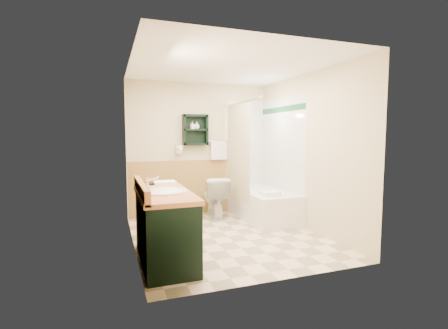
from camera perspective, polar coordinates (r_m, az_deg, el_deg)
The scene contains 25 objects.
floor at distance 4.79m, azimuth 0.63°, elevation -12.54°, with size 3.00×3.00×0.00m, color beige.
back_wall at distance 6.01m, azimuth -4.38°, elevation 2.74°, with size 2.60×0.04×2.40m, color beige.
left_wall at distance 4.29m, azimuth -16.14°, elevation 1.53°, with size 0.04×3.00×2.40m, color beige.
right_wall at distance 5.17m, azimuth 14.51°, elevation 2.17°, with size 0.04×3.00×2.40m, color beige.
ceiling at distance 4.66m, azimuth 0.66°, elevation 17.12°, with size 2.60×3.00×0.04m, color white.
wainscot_left at distance 4.39m, azimuth -15.44°, elevation -7.61°, with size 2.98×2.98×1.00m, color tan, non-canonical shape.
wainscot_back at distance 6.05m, azimuth -4.25°, elevation -3.92°, with size 2.58×2.58×1.00m, color tan, non-canonical shape.
mirror_frame at distance 3.74m, azimuth -14.96°, elevation 5.64°, with size 1.30×1.30×1.00m, color #905B2F, non-canonical shape.
mirror_glass at distance 3.74m, azimuth -14.89°, elevation 5.64°, with size 1.20×1.20×0.90m, color white, non-canonical shape.
tile_right at distance 5.79m, azimuth 9.99°, elevation 1.09°, with size 1.50×1.50×2.10m, color white, non-canonical shape.
tile_back at distance 6.32m, azimuth 4.73°, elevation 1.50°, with size 0.95×0.95×2.10m, color white, non-canonical shape.
tile_accent at distance 5.79m, azimuth 10.04°, elevation 9.51°, with size 1.50×1.50×0.10m, color #164E29, non-canonical shape.
wall_shelf at distance 5.87m, azimuth -5.06°, elevation 6.09°, with size 0.45×0.15×0.55m, color black.
hair_dryer at distance 5.83m, azimuth -7.95°, elevation 2.62°, with size 0.10×0.24×0.18m, color white, non-canonical shape.
towel_bar at distance 6.04m, azimuth -1.01°, elevation 4.19°, with size 0.40×0.06×0.40m, color white, non-canonical shape.
curtain_rod at distance 5.47m, azimuth 3.19°, elevation 10.88°, with size 0.03×0.03×1.60m, color silver.
shower_curtain at distance 5.62m, azimuth 2.45°, elevation 2.06°, with size 1.05×1.05×1.70m, color beige, non-canonical shape.
vanity at distance 3.85m, azimuth -10.33°, elevation -10.75°, with size 0.59×1.28×0.81m, color black.
bathtub at distance 5.72m, azimuth 6.85°, elevation -7.01°, with size 0.75×1.50×0.50m, color white.
toilet at distance 5.75m, azimuth -1.64°, elevation -5.82°, with size 0.41×0.73×0.72m, color white.
counter_towel at distance 4.34m, azimuth -10.37°, elevation -3.17°, with size 0.28×0.22×0.04m, color white.
vanity_book at distance 4.32m, azimuth -13.91°, elevation -2.19°, with size 0.15×0.02×0.20m, color black.
tub_towel at distance 5.19m, azimuth 8.13°, elevation -5.09°, with size 0.27×0.22×0.07m, color white.
soap_bottle_a at distance 5.85m, azimuth -5.60°, elevation 6.54°, with size 0.06×0.13×0.06m, color white.
soap_bottle_b at distance 5.87m, azimuth -4.83°, elevation 6.72°, with size 0.10×0.13×0.10m, color white.
Camera 1 is at (-1.58, -4.27, 1.46)m, focal length 26.00 mm.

